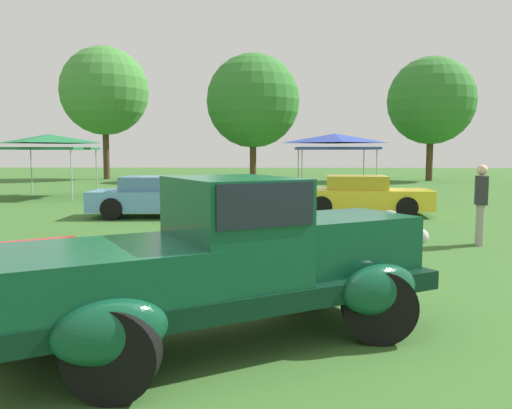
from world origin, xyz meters
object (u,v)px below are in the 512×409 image
(show_car_skyblue, at_px, (156,197))
(canopy_tent_center_field, at_px, (335,141))
(spectator_by_row, at_px, (481,202))
(show_car_yellow, at_px, (361,196))
(canopy_tent_left_field, at_px, (49,141))
(feature_pickup_truck, at_px, (226,260))

(show_car_skyblue, bearing_deg, canopy_tent_center_field, 46.24)
(spectator_by_row, distance_m, canopy_tent_center_field, 11.21)
(show_car_yellow, distance_m, spectator_by_row, 5.55)
(show_car_skyblue, bearing_deg, canopy_tent_left_field, 132.15)
(feature_pickup_truck, xyz_separation_m, spectator_by_row, (4.83, 5.87, 0.04))
(show_car_yellow, bearing_deg, spectator_by_row, -73.09)
(feature_pickup_truck, distance_m, canopy_tent_left_field, 19.52)
(spectator_by_row, bearing_deg, show_car_yellow, 106.91)
(feature_pickup_truck, distance_m, show_car_yellow, 11.63)
(canopy_tent_left_field, bearing_deg, canopy_tent_center_field, -1.65)
(show_car_yellow, height_order, canopy_tent_left_field, canopy_tent_left_field)
(show_car_skyblue, height_order, canopy_tent_center_field, canopy_tent_center_field)
(show_car_skyblue, xyz_separation_m, canopy_tent_left_field, (-6.08, 6.72, 1.83))
(canopy_tent_center_field, bearing_deg, feature_pickup_truck, -100.33)
(show_car_yellow, bearing_deg, feature_pickup_truck, -106.07)
(canopy_tent_left_field, bearing_deg, feature_pickup_truck, -62.10)
(show_car_yellow, distance_m, canopy_tent_center_field, 5.96)
(show_car_yellow, xyz_separation_m, canopy_tent_center_field, (-0.15, 5.67, 1.82))
(canopy_tent_left_field, relative_size, canopy_tent_center_field, 1.04)
(feature_pickup_truck, height_order, canopy_tent_left_field, canopy_tent_left_field)
(show_car_skyblue, distance_m, canopy_tent_center_field, 9.00)
(canopy_tent_left_field, xyz_separation_m, canopy_tent_center_field, (12.18, -0.35, -0.00))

